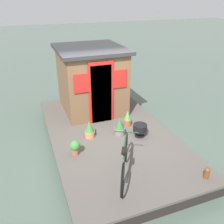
{
  "coord_description": "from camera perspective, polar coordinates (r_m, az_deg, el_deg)",
  "views": [
    {
      "loc": [
        -5.42,
        1.96,
        3.79
      ],
      "look_at": [
        -0.2,
        0.0,
        1.06
      ],
      "focal_mm": 39.06,
      "sensor_mm": 36.0,
      "label": 1
    }
  ],
  "objects": [
    {
      "name": "mooring_bollard",
      "position": [
        5.46,
        21.34,
        -13.07
      ],
      "size": [
        0.11,
        0.11,
        0.26
      ],
      "color": "brown",
      "rests_on": "houseboat_deck"
    },
    {
      "name": "bicycle",
      "position": [
        5.06,
        2.95,
        -11.23
      ],
      "size": [
        1.55,
        0.84,
        0.77
      ],
      "color": "black",
      "rests_on": "houseboat_deck"
    },
    {
      "name": "ground_plane",
      "position": [
        6.9,
        -0.59,
        -7.26
      ],
      "size": [
        60.0,
        60.0,
        0.0
      ],
      "primitive_type": "plane",
      "color": "#47564C"
    },
    {
      "name": "potted_plant_fern",
      "position": [
        6.93,
        3.66,
        -1.49
      ],
      "size": [
        0.22,
        0.22,
        0.47
      ],
      "color": "#935138",
      "rests_on": "houseboat_deck"
    },
    {
      "name": "charcoal_grill",
      "position": [
        6.44,
        6.57,
        -3.77
      ],
      "size": [
        0.37,
        0.37,
        0.35
      ],
      "color": "black",
      "rests_on": "houseboat_deck"
    },
    {
      "name": "potted_plant_basil",
      "position": [
        5.79,
        -8.64,
        -8.09
      ],
      "size": [
        0.25,
        0.25,
        0.36
      ],
      "color": "#935138",
      "rests_on": "houseboat_deck"
    },
    {
      "name": "houseboat_cabin",
      "position": [
        7.72,
        -4.88,
        7.69
      ],
      "size": [
        2.17,
        2.0,
        1.99
      ],
      "color": "brown",
      "rests_on": "houseboat_deck"
    },
    {
      "name": "potted_plant_rosemary",
      "position": [
        6.51,
        1.8,
        -3.49
      ],
      "size": [
        0.29,
        0.29,
        0.46
      ],
      "color": "slate",
      "rests_on": "houseboat_deck"
    },
    {
      "name": "houseboat_deck",
      "position": [
        6.8,
        -0.6,
        -5.98
      ],
      "size": [
        5.53,
        3.15,
        0.36
      ],
      "color": "#4C4742",
      "rests_on": "ground_plane"
    },
    {
      "name": "potted_plant_succulent",
      "position": [
        6.4,
        -5.27,
        -4.06
      ],
      "size": [
        0.26,
        0.26,
        0.48
      ],
      "color": "#C6754C",
      "rests_on": "houseboat_deck"
    }
  ]
}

